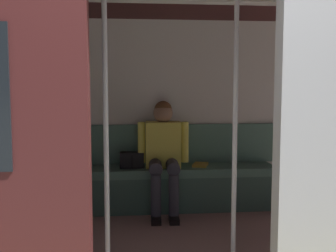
# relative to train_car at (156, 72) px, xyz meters

# --- Properties ---
(train_car) EXTENTS (6.40, 2.69, 2.23)m
(train_car) POSITION_rel_train_car_xyz_m (0.00, 0.00, 0.00)
(train_car) COLOR silver
(train_car) RESTS_ON ground_plane
(bench_seat) EXTENTS (2.64, 0.44, 0.48)m
(bench_seat) POSITION_rel_train_car_xyz_m (-0.07, -0.99, -1.11)
(bench_seat) COLOR #4C7566
(bench_seat) RESTS_ON ground_plane
(person_seated) EXTENTS (0.55, 0.68, 1.21)m
(person_seated) POSITION_rel_train_car_xyz_m (-0.15, -0.94, -0.79)
(person_seated) COLOR #D8CC4C
(person_seated) RESTS_ON ground_plane
(handbag) EXTENTS (0.26, 0.15, 0.17)m
(handbag) POSITION_rel_train_car_xyz_m (0.19, -1.03, -0.92)
(handbag) COLOR black
(handbag) RESTS_ON bench_seat
(book) EXTENTS (0.21, 0.26, 0.03)m
(book) POSITION_rel_train_car_xyz_m (-0.57, -1.04, -0.99)
(book) COLOR gold
(book) RESTS_ON bench_seat
(grab_pole_door) EXTENTS (0.04, 0.04, 2.09)m
(grab_pole_door) POSITION_rel_train_car_xyz_m (0.39, 0.64, -0.43)
(grab_pole_door) COLOR silver
(grab_pole_door) RESTS_ON ground_plane
(grab_pole_far) EXTENTS (0.04, 0.04, 2.09)m
(grab_pole_far) POSITION_rel_train_car_xyz_m (-0.53, 0.53, -0.43)
(grab_pole_far) COLOR silver
(grab_pole_far) RESTS_ON ground_plane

